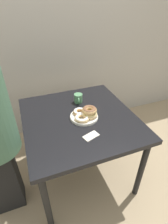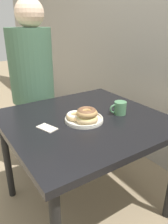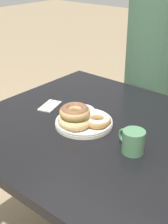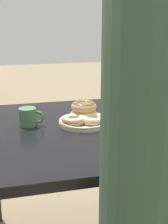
{
  "view_description": "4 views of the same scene",
  "coord_description": "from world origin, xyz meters",
  "px_view_note": "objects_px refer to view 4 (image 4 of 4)",
  "views": [
    {
      "loc": [
        -0.39,
        -0.92,
        1.61
      ],
      "look_at": [
        0.03,
        0.2,
        0.79
      ],
      "focal_mm": 28.0,
      "sensor_mm": 36.0,
      "label": 1
    },
    {
      "loc": [
        1.06,
        -0.48,
        1.3
      ],
      "look_at": [
        0.03,
        0.2,
        0.79
      ],
      "focal_mm": 35.0,
      "sensor_mm": 36.0,
      "label": 2
    },
    {
      "loc": [
        0.9,
        0.92,
        1.36
      ],
      "look_at": [
        0.03,
        0.2,
        0.79
      ],
      "focal_mm": 50.0,
      "sensor_mm": 36.0,
      "label": 3
    },
    {
      "loc": [
        -1.33,
        0.53,
        1.22
      ],
      "look_at": [
        0.03,
        0.2,
        0.79
      ],
      "focal_mm": 50.0,
      "sensor_mm": 36.0,
      "label": 4
    }
  ],
  "objects_px": {
    "donut_plate": "(84,116)",
    "napkin": "(133,122)",
    "dining_table": "(79,142)",
    "coffee_mug": "(28,117)"
  },
  "relations": [
    {
      "from": "dining_table",
      "to": "donut_plate",
      "type": "xyz_separation_m",
      "value": [
        0.04,
        -0.03,
        0.11
      ]
    },
    {
      "from": "dining_table",
      "to": "coffee_mug",
      "type": "xyz_separation_m",
      "value": [
        0.07,
        0.23,
        0.12
      ]
    },
    {
      "from": "coffee_mug",
      "to": "napkin",
      "type": "xyz_separation_m",
      "value": [
        -0.08,
        -0.49,
        -0.04
      ]
    },
    {
      "from": "dining_table",
      "to": "coffee_mug",
      "type": "bearing_deg",
      "value": 72.31
    },
    {
      "from": "coffee_mug",
      "to": "napkin",
      "type": "relative_size",
      "value": 0.87
    },
    {
      "from": "dining_table",
      "to": "napkin",
      "type": "distance_m",
      "value": 0.28
    },
    {
      "from": "dining_table",
      "to": "napkin",
      "type": "relative_size",
      "value": 7.41
    },
    {
      "from": "donut_plate",
      "to": "napkin",
      "type": "xyz_separation_m",
      "value": [
        -0.05,
        -0.23,
        -0.03
      ]
    },
    {
      "from": "donut_plate",
      "to": "napkin",
      "type": "relative_size",
      "value": 1.9
    },
    {
      "from": "coffee_mug",
      "to": "donut_plate",
      "type": "bearing_deg",
      "value": -96.26
    }
  ]
}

